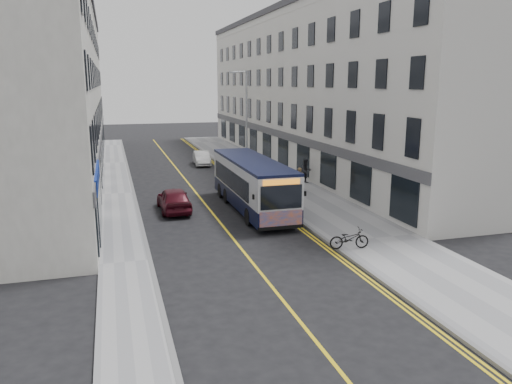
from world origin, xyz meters
TOP-DOWN VIEW (x-y plane):
  - ground at (0.00, 0.00)m, footprint 140.00×140.00m
  - pavement_east at (6.25, 12.00)m, footprint 4.50×64.00m
  - pavement_west at (-5.00, 12.00)m, footprint 2.00×64.00m
  - kerb_east at (4.00, 12.00)m, footprint 0.18×64.00m
  - kerb_west at (-4.00, 12.00)m, footprint 0.18×64.00m
  - road_centre_line at (0.00, 12.00)m, footprint 0.12×64.00m
  - road_dbl_yellow_inner at (3.55, 12.00)m, footprint 0.10×64.00m
  - road_dbl_yellow_outer at (3.75, 12.00)m, footprint 0.10×64.00m
  - terrace_east at (11.50, 21.00)m, footprint 6.00×46.00m
  - terrace_west at (-9.00, 21.00)m, footprint 6.00×46.00m
  - streetlamp at (4.17, 14.00)m, footprint 1.32×0.18m
  - city_bus at (2.33, 5.81)m, footprint 2.36×10.09m
  - bicycle at (4.40, -2.27)m, footprint 1.81×0.83m
  - pedestrian_near at (6.52, 9.05)m, footprint 0.60×0.40m
  - pedestrian_far at (8.00, 11.72)m, footprint 0.96×0.81m
  - car_white at (2.41, 22.43)m, footprint 1.55×3.77m
  - car_maroon at (-2.00, 6.78)m, footprint 1.70×4.10m

SIDE VIEW (x-z plane):
  - ground at x=0.00m, z-range 0.00..0.00m
  - road_centre_line at x=0.00m, z-range 0.00..0.01m
  - road_dbl_yellow_inner at x=3.55m, z-range 0.00..0.01m
  - road_dbl_yellow_outer at x=3.75m, z-range 0.00..0.01m
  - pavement_east at x=6.25m, z-range 0.00..0.12m
  - pavement_west at x=-5.00m, z-range 0.00..0.12m
  - kerb_east at x=4.00m, z-range 0.00..0.13m
  - kerb_west at x=-4.00m, z-range 0.00..0.13m
  - bicycle at x=4.40m, z-range 0.12..1.04m
  - car_white at x=2.41m, z-range 0.00..1.22m
  - car_maroon at x=-2.00m, z-range 0.00..1.39m
  - pedestrian_near at x=6.52m, z-range 0.12..1.74m
  - pedestrian_far at x=8.00m, z-range 0.12..1.85m
  - city_bus at x=2.33m, z-range 0.14..3.07m
  - streetlamp at x=4.17m, z-range 0.38..8.38m
  - terrace_east at x=11.50m, z-range 0.00..13.00m
  - terrace_west at x=-9.00m, z-range 0.00..13.00m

